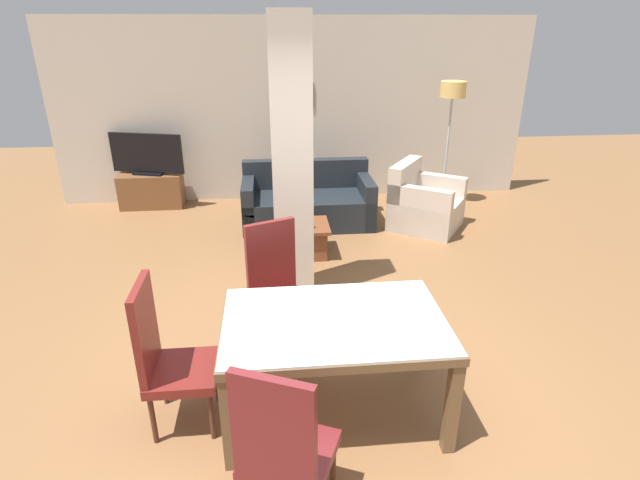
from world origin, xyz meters
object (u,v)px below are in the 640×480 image
Objects in this scene: coffee_table at (304,239)px; tv_stand at (152,190)px; armchair at (423,206)px; tv_screen at (147,155)px; dining_chair_near_left at (283,447)px; dining_chair_head_left at (166,355)px; dining_table at (334,339)px; sofa at (307,203)px; dining_chair_far_left at (277,284)px; floor_lamp at (452,101)px; bottle at (307,220)px.

tv_stand is at bearing 138.28° from coffee_table.
tv_screen reaches higher than armchair.
dining_chair_near_left is 5.80m from tv_screen.
dining_chair_near_left is at bearing 40.80° from dining_chair_head_left.
tv_stand is (-2.18, 1.94, 0.06)m from coffee_table.
armchair is at bearing 140.92° from dining_chair_head_left.
dining_table is 0.85× the size of sofa.
dining_chair_far_left reaches higher than sofa.
dining_table is at bearing 88.53° from sofa.
tv_stand is at bearing -21.11° from sofa.
dining_chair_far_left is at bearing 112.46° from dining_table.
dining_table is at bearing 90.00° from dining_chair_far_left.
floor_lamp is at bearing -150.05° from dining_chair_far_left.
dining_chair_head_left is 1.17m from dining_chair_far_left.
dining_table is at bearing 90.00° from dining_chair_head_left.
dining_chair_head_left is 1.80× the size of coffee_table.
tv_screen reaches higher than dining_chair_head_left.
dining_chair_far_left is 3.24m from armchair.
dining_table is 1.38× the size of dining_chair_head_left.
dining_table is 0.82× the size of floor_lamp.
coffee_table is (0.34, 3.56, -0.36)m from dining_chair_near_left.
bottle is (-0.10, -1.20, 0.21)m from sofa.
bottle is at bearing -27.81° from armchair.
dining_chair_near_left is at bearing 8.91° from armchair.
sofa is at bearing -121.85° from dining_chair_far_left.
dining_chair_near_left is (0.75, -0.87, 0.00)m from dining_chair_head_left.
dining_table is 3.76m from sofa.
dining_chair_far_left is at bearing 80.60° from sofa.
bottle is at bearing -43.38° from tv_stand.
floor_lamp is (4.42, -0.36, 1.31)m from tv_stand.
bottle is 3.06m from tv_screen.
dining_table is 0.98m from dining_chair_far_left.
dining_chair_far_left is 1.19× the size of tv_stand.
tv_screen is at bearing 175.30° from floor_lamp.
dining_chair_head_left reaches higher than bottle.
coffee_table is at bearing 102.13° from bottle.
dining_chair_near_left is at bearing 124.08° from tv_screen.
bottle is at bearing 90.00° from dining_table.
sofa is at bearing -21.11° from tv_stand.
floor_lamp is (2.59, 5.13, 1.00)m from dining_chair_near_left.
sofa is 0.96× the size of floor_lamp.
dining_chair_far_left is at bearing -63.78° from tv_stand.
tv_screen is (-3.86, 1.21, 0.51)m from armchair.
armchair is at bearing 64.18° from dining_table.
dining_chair_head_left is 0.59× the size of floor_lamp.
dining_table is 1.38× the size of dining_chair_near_left.
armchair is (2.03, 2.52, -0.26)m from dining_chair_far_left.
dining_chair_near_left reaches higher than bottle.
floor_lamp is at bearing -4.70° from tv_stand.
tv_stand is at bearing 15.63° from tv_screen.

